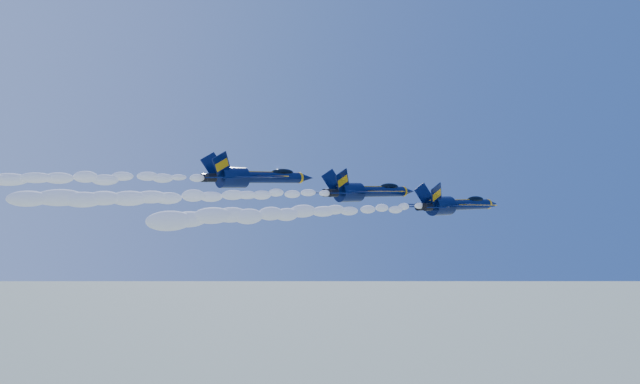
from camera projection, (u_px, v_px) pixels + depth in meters
jet_lead at (456, 205)px, 91.17m from camera, size 17.80×14.60×6.62m
smoke_trail_jet_lead at (309, 213)px, 73.63m from camera, size 39.85×1.98×1.79m
jet_second at (367, 191)px, 90.56m from camera, size 17.80×14.60×6.61m
smoke_trail_jet_second at (198, 196)px, 73.03m from camera, size 39.85×1.98×1.79m
jet_third at (255, 177)px, 86.99m from camera, size 18.45×15.13×6.86m
smoke_trail_jet_third at (46, 178)px, 69.28m from camera, size 39.85×2.06×1.85m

